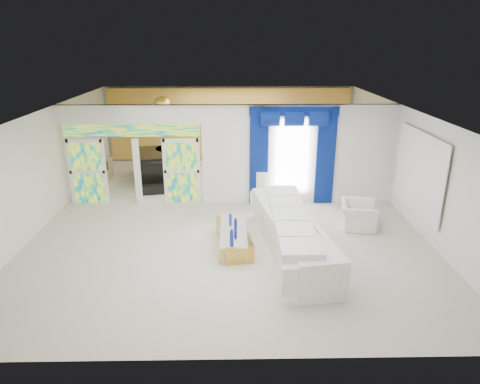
{
  "coord_description": "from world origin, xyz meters",
  "views": [
    {
      "loc": [
        0.11,
        -11.5,
        4.78
      ],
      "look_at": [
        0.3,
        -1.2,
        1.1
      ],
      "focal_mm": 32.09,
      "sensor_mm": 36.0,
      "label": 1
    }
  ],
  "objects_px": {
    "white_sofa": "(291,235)",
    "grand_piano": "(161,165)",
    "armchair": "(358,215)",
    "coffee_table": "(233,238)",
    "console_table": "(272,198)"
  },
  "relations": [
    {
      "from": "coffee_table",
      "to": "grand_piano",
      "type": "relative_size",
      "value": 0.97
    },
    {
      "from": "white_sofa",
      "to": "armchair",
      "type": "height_order",
      "value": "white_sofa"
    },
    {
      "from": "white_sofa",
      "to": "coffee_table",
      "type": "relative_size",
      "value": 2.32
    },
    {
      "from": "console_table",
      "to": "armchair",
      "type": "distance_m",
      "value": 2.75
    },
    {
      "from": "white_sofa",
      "to": "coffee_table",
      "type": "distance_m",
      "value": 1.4
    },
    {
      "from": "white_sofa",
      "to": "console_table",
      "type": "height_order",
      "value": "white_sofa"
    },
    {
      "from": "grand_piano",
      "to": "coffee_table",
      "type": "bearing_deg",
      "value": -75.57
    },
    {
      "from": "white_sofa",
      "to": "armchair",
      "type": "relative_size",
      "value": 4.28
    },
    {
      "from": "console_table",
      "to": "armchair",
      "type": "xyz_separation_m",
      "value": [
        2.17,
        -1.69,
        0.12
      ]
    },
    {
      "from": "console_table",
      "to": "coffee_table",
      "type": "bearing_deg",
      "value": -113.0
    },
    {
      "from": "console_table",
      "to": "grand_piano",
      "type": "relative_size",
      "value": 0.65
    },
    {
      "from": "white_sofa",
      "to": "grand_piano",
      "type": "bearing_deg",
      "value": 115.63
    },
    {
      "from": "white_sofa",
      "to": "coffee_table",
      "type": "height_order",
      "value": "white_sofa"
    },
    {
      "from": "coffee_table",
      "to": "armchair",
      "type": "bearing_deg",
      "value": 18.02
    },
    {
      "from": "white_sofa",
      "to": "coffee_table",
      "type": "xyz_separation_m",
      "value": [
        -1.35,
        0.3,
        -0.21
      ]
    }
  ]
}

